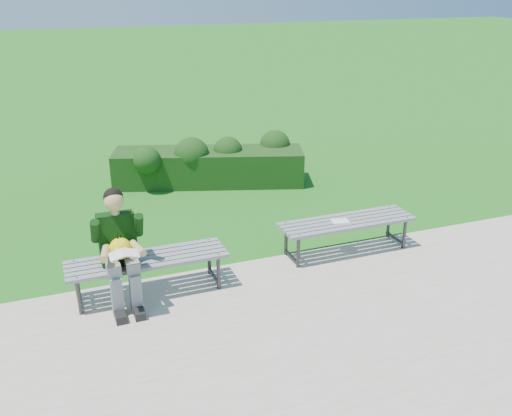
% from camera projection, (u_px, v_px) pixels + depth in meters
% --- Properties ---
extents(ground, '(80.00, 80.00, 0.00)m').
position_uv_depth(ground, '(232.00, 265.00, 7.27)').
color(ground, '#297223').
rests_on(ground, ground).
extents(walkway, '(30.00, 3.50, 0.02)m').
position_uv_depth(walkway, '(287.00, 340.00, 5.75)').
color(walkway, beige).
rests_on(walkway, ground).
extents(hedge, '(3.39, 1.80, 0.87)m').
position_uv_depth(hedge, '(211.00, 163.00, 10.05)').
color(hedge, '#10360C').
rests_on(hedge, ground).
extents(bench_left, '(1.80, 0.50, 0.46)m').
position_uv_depth(bench_left, '(147.00, 262.00, 6.44)').
color(bench_left, gray).
rests_on(bench_left, walkway).
extents(bench_right, '(1.80, 0.50, 0.46)m').
position_uv_depth(bench_right, '(347.00, 224.00, 7.45)').
color(bench_right, gray).
rests_on(bench_right, walkway).
extents(seated_boy, '(0.56, 0.76, 1.31)m').
position_uv_depth(seated_boy, '(119.00, 246.00, 6.15)').
color(seated_boy, slate).
rests_on(seated_boy, walkway).
extents(paper_sheet, '(0.25, 0.21, 0.01)m').
position_uv_depth(paper_sheet, '(340.00, 221.00, 7.39)').
color(paper_sheet, white).
rests_on(paper_sheet, bench_right).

